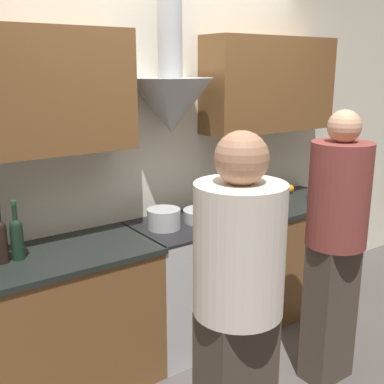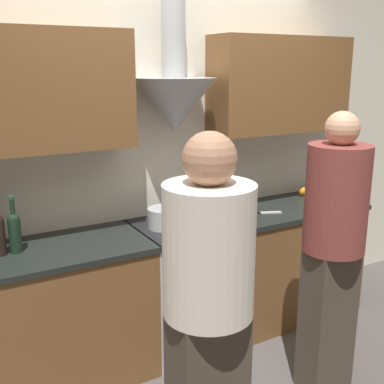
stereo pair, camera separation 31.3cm
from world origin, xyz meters
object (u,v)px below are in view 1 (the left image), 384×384
(wine_bottle_3, at_px, (1,239))
(wine_bottle_4, at_px, (17,236))
(stove_range, at_px, (184,284))
(mixing_bowl, at_px, (202,215))
(orange_fruit, at_px, (290,189))
(person_foreground_left, at_px, (237,312))
(person_foreground_right, at_px, (335,239))
(saucepan, at_px, (317,195))
(stock_pot, at_px, (164,219))

(wine_bottle_3, height_order, wine_bottle_4, same)
(stove_range, distance_m, mixing_bowl, 0.51)
(orange_fruit, xyz_separation_m, person_foreground_left, (-1.75, -1.36, 0.00))
(mixing_bowl, bearing_deg, stove_range, 174.00)
(stove_range, xyz_separation_m, person_foreground_right, (0.51, -0.87, 0.49))
(stove_range, bearing_deg, orange_fruit, 7.92)
(stove_range, distance_m, saucepan, 1.33)
(mixing_bowl, relative_size, saucepan, 1.83)
(person_foreground_left, bearing_deg, person_foreground_right, 17.18)
(stove_range, height_order, wine_bottle_3, wine_bottle_3)
(mixing_bowl, height_order, orange_fruit, mixing_bowl)
(person_foreground_left, height_order, person_foreground_right, person_foreground_right)
(stock_pot, height_order, person_foreground_left, person_foreground_left)
(mixing_bowl, bearing_deg, wine_bottle_3, 177.90)
(stock_pot, relative_size, person_foreground_left, 0.13)
(stove_range, xyz_separation_m, orange_fruit, (1.21, 0.17, 0.48))
(saucepan, distance_m, person_foreground_right, 1.06)
(person_foreground_right, bearing_deg, saucepan, 46.33)
(saucepan, bearing_deg, wine_bottle_4, 176.69)
(stove_range, distance_m, orange_fruit, 1.31)
(person_foreground_left, distance_m, person_foreground_right, 1.10)
(stove_range, relative_size, wine_bottle_3, 2.64)
(wine_bottle_4, xyz_separation_m, stock_pot, (0.94, -0.02, -0.07))
(stock_pot, distance_m, orange_fruit, 1.37)
(stove_range, xyz_separation_m, person_foreground_left, (-0.54, -1.19, 0.48))
(stock_pot, bearing_deg, wine_bottle_4, 178.53)
(orange_fruit, bearing_deg, wine_bottle_4, -176.65)
(stove_range, distance_m, wine_bottle_4, 1.24)
(wine_bottle_4, distance_m, stock_pot, 0.95)
(stove_range, xyz_separation_m, wine_bottle_4, (-1.09, 0.03, 0.58))
(person_foreground_left, bearing_deg, wine_bottle_3, 117.71)
(wine_bottle_3, height_order, person_foreground_right, person_foreground_right)
(orange_fruit, relative_size, person_foreground_left, 0.04)
(stove_range, xyz_separation_m, stock_pot, (-0.15, 0.01, 0.51))
(mixing_bowl, xyz_separation_m, person_foreground_right, (0.36, -0.85, 0.01))
(stock_pot, relative_size, saucepan, 1.50)
(wine_bottle_3, relative_size, person_foreground_right, 0.20)
(wine_bottle_4, relative_size, orange_fruit, 4.60)
(mixing_bowl, bearing_deg, stock_pot, 175.24)
(wine_bottle_4, bearing_deg, stock_pot, -1.47)
(stock_pot, bearing_deg, person_foreground_right, -53.00)
(mixing_bowl, xyz_separation_m, orange_fruit, (1.06, 0.18, -0.00))
(stove_range, relative_size, saucepan, 6.04)
(saucepan, bearing_deg, stove_range, 175.33)
(wine_bottle_3, xyz_separation_m, wine_bottle_4, (0.09, 0.00, -0.00))
(wine_bottle_3, bearing_deg, mixing_bowl, -2.10)
(stock_pot, bearing_deg, stove_range, -3.52)
(orange_fruit, distance_m, person_foreground_right, 1.25)
(wine_bottle_4, bearing_deg, saucepan, -3.31)
(stove_range, distance_m, wine_bottle_3, 1.32)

